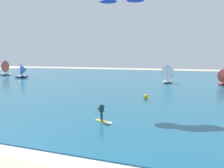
# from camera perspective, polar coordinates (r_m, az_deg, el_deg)

# --- Properties ---
(ocean) EXTENTS (160.00, 90.00, 0.10)m
(ocean) POSITION_cam_1_polar(r_m,az_deg,el_deg) (57.33, 12.72, 0.69)
(ocean) COLOR #1E607F
(ocean) RESTS_ON ground
(shoreline_foam) EXTENTS (70.36, 2.55, 0.01)m
(shoreline_foam) POSITION_cam_1_polar(r_m,az_deg,el_deg) (15.20, -14.90, -15.99)
(shoreline_foam) COLOR white
(shoreline_foam) RESTS_ON ground
(kitesurfer) EXTENTS (2.01, 1.35, 1.67)m
(kitesurfer) POSITION_cam_1_polar(r_m,az_deg,el_deg) (20.87, -2.19, -7.51)
(kitesurfer) COLOR yellow
(kitesurfer) RESTS_ON ocean
(sailboat_anchored_offshore) EXTENTS (4.46, 3.84, 5.09)m
(sailboat_anchored_offshore) POSITION_cam_1_polar(r_m,az_deg,el_deg) (79.93, -24.86, 3.58)
(sailboat_anchored_offshore) COLOR silver
(sailboat_anchored_offshore) RESTS_ON ocean
(sailboat_far_right) EXTENTS (3.47, 3.87, 4.35)m
(sailboat_far_right) POSITION_cam_1_polar(r_m,az_deg,el_deg) (52.83, 13.72, 2.40)
(sailboat_far_right) COLOR silver
(sailboat_far_right) RESTS_ON ocean
(sailboat_mid_left) EXTENTS (3.77, 3.56, 4.19)m
(sailboat_mid_left) POSITION_cam_1_polar(r_m,az_deg,el_deg) (67.70, -20.68, 2.98)
(sailboat_mid_left) COLOR navy
(sailboat_mid_left) RESTS_ON ocean
(marker_buoy) EXTENTS (0.67, 0.67, 0.67)m
(marker_buoy) POSITION_cam_1_polar(r_m,az_deg,el_deg) (32.05, 8.15, -3.08)
(marker_buoy) COLOR yellow
(marker_buoy) RESTS_ON ocean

